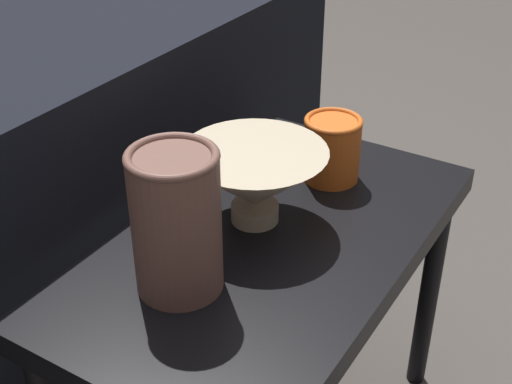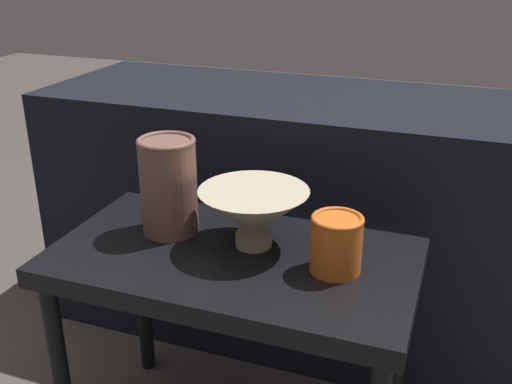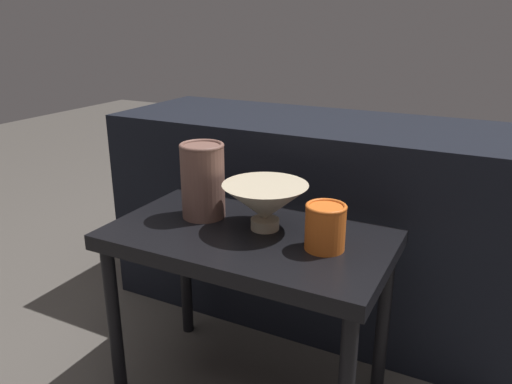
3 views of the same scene
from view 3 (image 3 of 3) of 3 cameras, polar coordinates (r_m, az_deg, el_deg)
table at (r=1.29m, az=-0.88°, el=-7.15°), size 0.72×0.41×0.49m
couch_backdrop at (r=1.77m, az=7.09°, el=-2.94°), size 1.41×0.50×0.69m
bowl at (r=1.26m, az=1.05°, el=-1.22°), size 0.22×0.22×0.12m
vase_textured_left at (r=1.34m, az=-6.10°, el=1.43°), size 0.12×0.12×0.20m
vase_colorful_right at (r=1.17m, az=7.91°, el=-3.90°), size 0.10×0.10×0.11m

